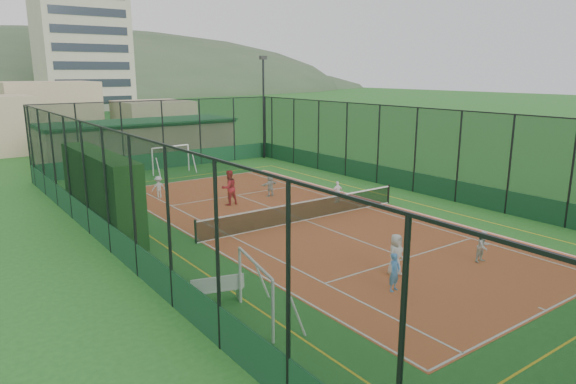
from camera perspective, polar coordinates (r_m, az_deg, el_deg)
name	(u,v)px	position (r m, az deg, el deg)	size (l,w,h in m)	color
ground	(305,220)	(24.88, 1.88, -3.18)	(300.00, 300.00, 0.00)	#235E20
court_slab	(305,220)	(24.87, 1.88, -3.17)	(11.17, 23.97, 0.01)	#C15A2B
tennis_net	(305,210)	(24.73, 1.89, -2.00)	(11.67, 0.12, 1.06)	black
perimeter_fence	(305,170)	(24.29, 1.93, 2.48)	(18.12, 34.12, 5.00)	black
floodlight_ne	(264,108)	(42.48, -2.72, 9.32)	(0.60, 0.26, 8.25)	black
clubhouse	(139,140)	(43.71, -16.18, 5.56)	(15.20, 7.20, 3.15)	tan
apartment_tower	(80,26)	(104.58, -22.11, 16.71)	(15.00, 12.00, 30.00)	beige
hedge_left	(101,191)	(24.56, -20.09, 0.06)	(1.22, 8.11, 3.55)	black
white_bench	(215,288)	(16.36, -8.08, -10.55)	(1.67, 0.46, 0.94)	white
futsal_goal_near	(255,292)	(14.94, -3.67, -11.05)	(0.81, 2.78, 1.79)	white
futsal_goal_far	(171,160)	(37.13, -12.87, 3.50)	(2.95, 0.86, 1.90)	white
child_near_left	(396,255)	(18.53, 11.86, -6.84)	(0.74, 0.48, 1.51)	white
child_near_mid	(395,272)	(17.29, 11.76, -8.71)	(0.47, 0.31, 1.29)	#5395EB
child_near_right	(483,247)	(20.74, 20.88, -5.69)	(0.59, 0.46, 1.21)	silver
child_far_left	(158,187)	(30.00, -14.20, 0.54)	(0.81, 0.47, 1.26)	white
child_far_right	(337,192)	(28.14, 5.52, 0.00)	(0.71, 0.29, 1.21)	white
child_far_back	(270,185)	(29.53, -2.00, 0.74)	(1.17, 0.37, 1.26)	silver
coach	(229,188)	(27.68, -6.57, 0.48)	(0.92, 0.72, 1.89)	red
tennis_balls	(278,213)	(25.92, -1.14, -2.40)	(4.25, 0.79, 0.07)	#CCE033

